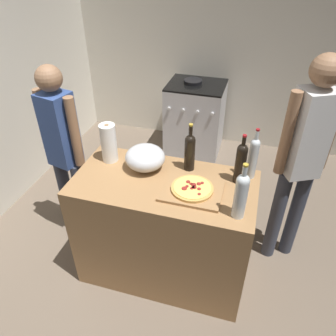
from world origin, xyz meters
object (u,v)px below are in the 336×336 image
wine_bottle_amber (253,156)px  pizza (192,188)px  mixing_bowl (145,158)px  wine_bottle_dark (190,151)px  wine_bottle_green (241,194)px  person_in_red (303,155)px  stove (195,118)px  person_in_stripes (64,149)px  paper_towel_roll (109,143)px  wine_bottle_clear (241,162)px

wine_bottle_amber → pizza: bearing=-141.4°
pizza → mixing_bowl: bearing=155.6°
wine_bottle_dark → wine_bottle_green: (0.40, -0.40, 0.01)m
person_in_red → wine_bottle_dark: bearing=-161.7°
person_in_red → stove: bearing=126.3°
stove → person_in_stripes: 1.95m
pizza → paper_towel_roll: (-0.68, 0.20, 0.12)m
wine_bottle_green → wine_bottle_amber: bearing=84.9°
paper_towel_roll → wine_bottle_amber: bearing=4.4°
stove → person_in_red: (1.10, -1.49, 0.58)m
person_in_stripes → person_in_red: size_ratio=0.91×
wine_bottle_clear → stove: bearing=110.6°
mixing_bowl → wine_bottle_dark: size_ratio=0.79×
wine_bottle_clear → mixing_bowl: bearing=-177.6°
paper_towel_roll → person_in_stripes: person_in_stripes is taller
mixing_bowl → paper_towel_roll: paper_towel_roll is taller
pizza → paper_towel_roll: bearing=163.4°
paper_towel_roll → wine_bottle_clear: bearing=0.1°
paper_towel_roll → wine_bottle_clear: wine_bottle_clear is taller
mixing_bowl → stove: size_ratio=0.31×
person_in_stripes → stove: bearing=67.8°
mixing_bowl → pizza: bearing=-24.4°
mixing_bowl → person_in_red: size_ratio=0.16×
pizza → person_in_red: (0.70, 0.51, 0.07)m
wine_bottle_dark → person_in_stripes: (-1.03, 0.00, -0.17)m
mixing_bowl → wine_bottle_dark: (0.31, 0.08, 0.07)m
pizza → wine_bottle_clear: 0.37m
mixing_bowl → paper_towel_roll: (-0.29, 0.03, 0.06)m
wine_bottle_green → person_in_red: 0.76m
wine_bottle_amber → person_in_red: size_ratio=0.22×
wine_bottle_clear → wine_bottle_dark: bearing=171.9°
wine_bottle_green → wine_bottle_amber: same height
paper_towel_roll → wine_bottle_amber: 1.04m
wine_bottle_amber → person_in_stripes: size_ratio=0.24×
pizza → person_in_red: size_ratio=0.16×
paper_towel_roll → person_in_stripes: size_ratio=0.19×
mixing_bowl → wine_bottle_clear: bearing=2.4°
pizza → paper_towel_roll: size_ratio=0.94×
mixing_bowl → stove: (-0.01, 1.83, -0.57)m
wine_bottle_amber → person_in_red: (0.35, 0.23, -0.07)m
stove → mixing_bowl: bearing=-89.7°
paper_towel_roll → wine_bottle_dark: wine_bottle_dark is taller
mixing_bowl → stove: mixing_bowl is taller
wine_bottle_green → stove: bearing=108.4°
wine_bottle_clear → wine_bottle_green: wine_bottle_green is taller
person_in_stripes → wine_bottle_green: bearing=-15.5°
person_in_stripes → paper_towel_roll: bearing=-6.9°
mixing_bowl → wine_bottle_green: (0.70, -0.32, 0.08)m
mixing_bowl → paper_towel_roll: 0.30m
wine_bottle_dark → person_in_red: bearing=18.3°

